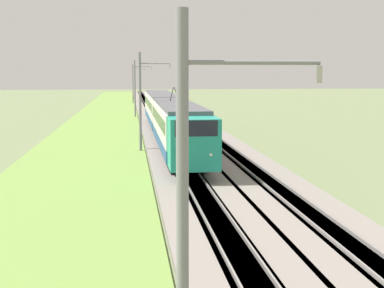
{
  "coord_description": "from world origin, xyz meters",
  "views": [
    {
      "loc": [
        -4.8,
        3.58,
        6.37
      ],
      "look_at": [
        25.39,
        0.0,
        2.29
      ],
      "focal_mm": 50.0,
      "sensor_mm": 36.0,
      "label": 1
    }
  ],
  "objects_px": {
    "passenger_train": "(168,115)",
    "catenary_mast_distant": "(133,83)",
    "catenary_mast_mid": "(141,101)",
    "catenary_mast_far": "(135,88)",
    "catenary_mast_near": "(186,218)"
  },
  "relations": [
    {
      "from": "passenger_train",
      "to": "catenary_mast_distant",
      "type": "relative_size",
      "value": 5.16
    },
    {
      "from": "catenary_mast_mid",
      "to": "catenary_mast_far",
      "type": "xyz_separation_m",
      "value": [
        33.82,
        0.0,
        0.06
      ]
    },
    {
      "from": "catenary_mast_mid",
      "to": "catenary_mast_distant",
      "type": "height_order",
      "value": "catenary_mast_distant"
    },
    {
      "from": "catenary_mast_near",
      "to": "catenary_mast_far",
      "type": "distance_m",
      "value": 67.64
    },
    {
      "from": "catenary_mast_mid",
      "to": "catenary_mast_distant",
      "type": "xyz_separation_m",
      "value": [
        67.64,
        0.0,
        0.02
      ]
    },
    {
      "from": "catenary_mast_far",
      "to": "catenary_mast_distant",
      "type": "height_order",
      "value": "catenary_mast_far"
    },
    {
      "from": "catenary_mast_mid",
      "to": "catenary_mast_distant",
      "type": "bearing_deg",
      "value": 0.0
    },
    {
      "from": "passenger_train",
      "to": "catenary_mast_distant",
      "type": "height_order",
      "value": "catenary_mast_distant"
    },
    {
      "from": "passenger_train",
      "to": "catenary_mast_far",
      "type": "bearing_deg",
      "value": -174.57
    },
    {
      "from": "catenary_mast_distant",
      "to": "catenary_mast_mid",
      "type": "bearing_deg",
      "value": -180.0
    },
    {
      "from": "catenary_mast_near",
      "to": "catenary_mast_distant",
      "type": "distance_m",
      "value": 101.46
    },
    {
      "from": "catenary_mast_far",
      "to": "passenger_train",
      "type": "bearing_deg",
      "value": -174.57
    },
    {
      "from": "catenary_mast_near",
      "to": "catenary_mast_mid",
      "type": "xyz_separation_m",
      "value": [
        33.82,
        0.0,
        0.27
      ]
    },
    {
      "from": "catenary_mast_far",
      "to": "catenary_mast_distant",
      "type": "distance_m",
      "value": 33.82
    },
    {
      "from": "catenary_mast_mid",
      "to": "catenary_mast_far",
      "type": "relative_size",
      "value": 0.99
    }
  ]
}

